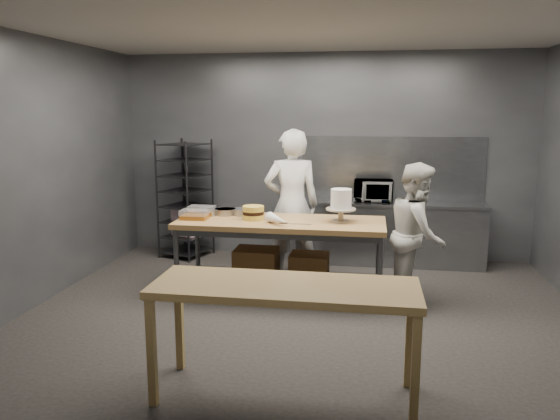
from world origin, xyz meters
name	(u,v)px	position (x,y,z in m)	size (l,w,h in m)	color
ground	(303,314)	(0.00, 0.00, 0.00)	(6.00, 6.00, 0.00)	black
back_wall	(324,156)	(0.00, 2.50, 1.50)	(6.00, 0.04, 3.00)	#4C4F54
work_table	(280,249)	(-0.34, 0.54, 0.57)	(2.40, 0.90, 0.92)	olive
near_counter	(285,295)	(0.07, -1.72, 0.81)	(2.00, 0.70, 0.90)	brown
back_counter	(391,232)	(1.00, 2.18, 0.45)	(2.60, 0.60, 0.90)	slate
splashback_panel	(392,168)	(1.00, 2.48, 1.35)	(2.60, 0.02, 0.90)	slate
speed_rack	(185,200)	(-2.03, 2.10, 0.86)	(0.78, 0.81, 1.75)	black
chef_behind	(292,205)	(-0.31, 1.27, 0.97)	(0.71, 0.47, 1.95)	white
chef_right	(417,235)	(1.22, 0.53, 0.81)	(0.79, 0.61, 1.62)	silver
microwave	(373,191)	(0.73, 2.18, 1.05)	(0.54, 0.37, 0.30)	black
frosted_cake_stand	(341,202)	(0.36, 0.54, 1.15)	(0.34, 0.34, 0.38)	#AB9F89
layer_cake	(253,213)	(-0.65, 0.52, 1.00)	(0.25, 0.25, 0.16)	#F5D34E
cake_pans	(225,212)	(-1.05, 0.75, 0.96)	(0.69, 0.32, 0.07)	gray
piping_bag	(278,220)	(-0.31, 0.26, 0.98)	(0.12, 0.12, 0.38)	white
offset_spatula	(291,223)	(-0.18, 0.35, 0.93)	(0.36, 0.02, 0.02)	slate
pastry_clamshells	(198,212)	(-1.33, 0.56, 0.98)	(0.32, 0.47, 0.11)	#AA6322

